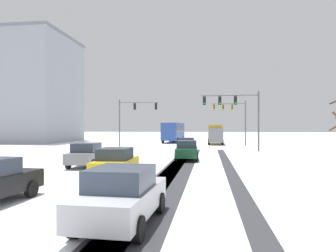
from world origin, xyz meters
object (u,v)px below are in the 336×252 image
(car_grey_third, at_px, (87,155))
(car_yellow_cab_fourth, at_px, (116,163))
(car_blue_lead, at_px, (186,146))
(traffic_signal_far_right, at_px, (232,113))
(car_dark_green_second, at_px, (187,150))
(car_silver_sixth, at_px, (122,195))
(traffic_signal_far_left, at_px, (133,113))
(traffic_signal_near_right, at_px, (235,108))
(box_truck_delivery, at_px, (215,134))
(bus_oncoming, at_px, (174,131))

(car_grey_third, relative_size, car_yellow_cab_fourth, 1.00)
(car_blue_lead, xyz_separation_m, car_yellow_cab_fourth, (-2.61, -15.27, 0.00))
(traffic_signal_far_right, distance_m, car_grey_third, 28.31)
(car_dark_green_second, distance_m, car_silver_sixth, 16.84)
(traffic_signal_far_left, bearing_deg, traffic_signal_near_right, -31.50)
(traffic_signal_far_right, bearing_deg, car_blue_lead, -110.94)
(car_dark_green_second, xyz_separation_m, car_yellow_cab_fourth, (-3.10, -9.40, 0.00))
(traffic_signal_far_left, xyz_separation_m, car_grey_third, (2.19, -21.56, -3.80))
(car_yellow_cab_fourth, bearing_deg, car_grey_third, 127.51)
(car_dark_green_second, relative_size, car_grey_third, 1.00)
(traffic_signal_near_right, relative_size, box_truck_delivery, 0.88)
(traffic_signal_near_right, xyz_separation_m, car_dark_green_second, (-4.59, -8.47, -3.98))
(traffic_signal_far_right, height_order, traffic_signal_far_left, same)
(traffic_signal_far_left, distance_m, car_dark_green_second, 19.16)
(traffic_signal_far_right, xyz_separation_m, car_yellow_cab_fourth, (-8.23, -29.96, -3.93))
(traffic_signal_far_right, xyz_separation_m, car_grey_third, (-11.66, -25.50, -3.93))
(traffic_signal_far_left, distance_m, car_blue_lead, 14.07)
(traffic_signal_near_right, distance_m, box_truck_delivery, 15.69)
(traffic_signal_near_right, height_order, car_blue_lead, traffic_signal_near_right)
(car_blue_lead, bearing_deg, car_grey_third, -119.19)
(traffic_signal_far_right, height_order, car_dark_green_second, traffic_signal_far_right)
(car_dark_green_second, bearing_deg, car_yellow_cab_fourth, -108.27)
(car_blue_lead, bearing_deg, traffic_signal_near_right, 27.09)
(car_dark_green_second, height_order, box_truck_delivery, box_truck_delivery)
(bus_oncoming, height_order, box_truck_delivery, bus_oncoming)
(box_truck_delivery, bearing_deg, car_dark_green_second, -96.63)
(traffic_signal_near_right, distance_m, bus_oncoming, 22.73)
(car_dark_green_second, height_order, bus_oncoming, bus_oncoming)
(car_yellow_cab_fourth, bearing_deg, bus_oncoming, 92.00)
(traffic_signal_near_right, relative_size, car_grey_third, 1.56)
(traffic_signal_far_right, bearing_deg, car_dark_green_second, -104.00)
(bus_oncoming, bearing_deg, car_grey_third, -93.50)
(car_dark_green_second, relative_size, car_yellow_cab_fourth, 1.00)
(traffic_signal_far_right, distance_m, box_truck_delivery, 5.03)
(car_blue_lead, height_order, car_grey_third, same)
(car_blue_lead, bearing_deg, box_truck_delivery, 79.68)
(traffic_signal_far_right, relative_size, car_blue_lead, 1.55)
(car_yellow_cab_fourth, bearing_deg, box_truck_delivery, 79.97)
(traffic_signal_far_right, height_order, car_grey_third, traffic_signal_far_right)
(car_silver_sixth, height_order, bus_oncoming, bus_oncoming)
(car_blue_lead, distance_m, car_dark_green_second, 5.89)
(car_yellow_cab_fourth, height_order, bus_oncoming, bus_oncoming)
(traffic_signal_far_left, bearing_deg, car_yellow_cab_fourth, -77.81)
(car_grey_third, bearing_deg, traffic_signal_far_right, 65.43)
(traffic_signal_far_left, xyz_separation_m, car_yellow_cab_fourth, (5.62, -26.03, -3.80))
(car_blue_lead, relative_size, car_grey_third, 1.00)
(traffic_signal_far_right, relative_size, car_silver_sixth, 1.56)
(car_silver_sixth, height_order, box_truck_delivery, box_truck_delivery)
(car_yellow_cab_fourth, relative_size, car_silver_sixth, 1.00)
(traffic_signal_far_right, height_order, bus_oncoming, traffic_signal_far_right)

